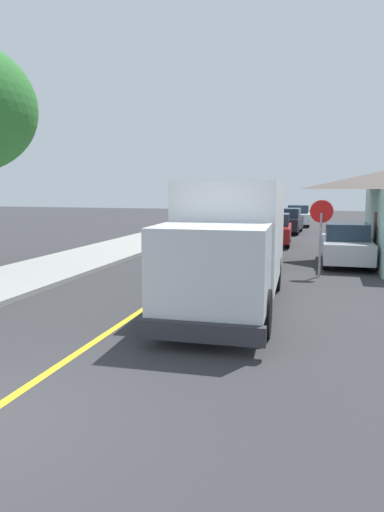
% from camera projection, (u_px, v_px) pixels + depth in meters
% --- Properties ---
extents(centre_line_yellow, '(0.16, 56.00, 0.01)m').
position_uv_depth(centre_line_yellow, '(189.00, 279.00, 15.42)').
color(centre_line_yellow, gold).
rests_on(centre_line_yellow, ground).
extents(box_truck, '(2.74, 7.29, 3.20)m').
position_uv_depth(box_truck, '(232.00, 237.00, 11.89)').
color(box_truck, white).
rests_on(box_truck, ground).
extents(parked_car_near, '(1.91, 4.44, 1.67)m').
position_uv_depth(parked_car_near, '(256.00, 243.00, 18.75)').
color(parked_car_near, '#4C564C').
rests_on(parked_car_near, ground).
extents(parked_car_mid, '(2.01, 4.48, 1.67)m').
position_uv_depth(parked_car_mid, '(274.00, 230.00, 24.76)').
color(parked_car_mid, maroon).
rests_on(parked_car_mid, ground).
extents(parked_car_far, '(1.97, 4.47, 1.67)m').
position_uv_depth(parked_car_far, '(287.00, 221.00, 31.17)').
color(parked_car_far, black).
rests_on(parked_car_far, ground).
extents(parked_car_furthest, '(1.99, 4.47, 1.67)m').
position_uv_depth(parked_car_furthest, '(298.00, 216.00, 36.97)').
color(parked_car_furthest, silver).
rests_on(parked_car_furthest, ground).
extents(parked_van_across, '(1.89, 4.44, 1.67)m').
position_uv_depth(parked_van_across, '(346.00, 245.00, 18.21)').
color(parked_van_across, '#B7B7BC').
rests_on(parked_van_across, ground).
extents(stop_sign, '(0.80, 0.10, 2.65)m').
position_uv_depth(stop_sign, '(321.00, 223.00, 15.55)').
color(stop_sign, gray).
rests_on(stop_sign, ground).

